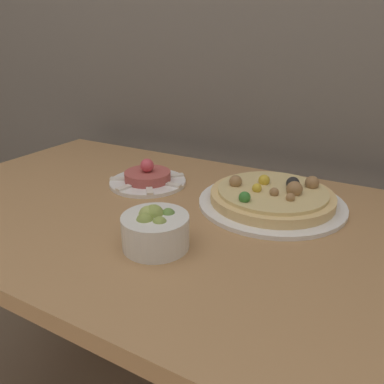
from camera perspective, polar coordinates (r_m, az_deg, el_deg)
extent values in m
cube|color=#AD7F51|center=(0.83, 0.98, -5.00)|extent=(1.44, 0.75, 0.03)
cylinder|color=#AD7F51|center=(1.58, -15.16, -6.79)|extent=(0.06, 0.06, 0.71)
cylinder|color=white|center=(0.89, 11.98, -1.65)|extent=(0.34, 0.34, 0.01)
cylinder|color=#E5C17F|center=(0.89, 12.07, -0.71)|extent=(0.29, 0.29, 0.02)
cylinder|color=#E0C684|center=(0.88, 12.14, 0.17)|extent=(0.25, 0.25, 0.01)
sphere|color=#997047|center=(0.85, 12.41, -0.03)|extent=(0.02, 0.02, 0.02)
sphere|color=#997047|center=(0.86, 15.34, 0.43)|extent=(0.04, 0.04, 0.04)
sphere|color=#997047|center=(0.92, 17.82, 1.34)|extent=(0.03, 0.03, 0.03)
sphere|color=gold|center=(0.91, 10.92, 1.78)|extent=(0.03, 0.03, 0.03)
sphere|color=#997047|center=(0.89, 6.66, 1.60)|extent=(0.03, 0.03, 0.03)
sphere|color=#387F33|center=(0.81, 8.03, -0.82)|extent=(0.03, 0.03, 0.03)
sphere|color=gold|center=(0.86, 9.85, 0.58)|extent=(0.02, 0.02, 0.02)
sphere|color=black|center=(0.90, 15.12, 1.27)|extent=(0.03, 0.03, 0.03)
sphere|color=#997047|center=(0.83, 14.76, -0.81)|extent=(0.02, 0.02, 0.02)
cylinder|color=white|center=(1.01, -6.74, 1.50)|extent=(0.20, 0.20, 0.01)
cylinder|color=#B2514C|center=(1.00, -6.78, 2.43)|extent=(0.12, 0.12, 0.02)
sphere|color=#DB4C5B|center=(0.99, -6.86, 4.06)|extent=(0.04, 0.04, 0.04)
cube|color=white|center=(0.96, -2.81, 1.11)|extent=(0.04, 0.02, 0.01)
cube|color=white|center=(1.03, -2.40, 2.55)|extent=(0.04, 0.04, 0.01)
cube|color=white|center=(1.07, -5.11, 3.41)|extent=(0.02, 0.04, 0.01)
cube|color=white|center=(1.07, -8.87, 3.18)|extent=(0.04, 0.03, 0.01)
cube|color=white|center=(1.02, -11.26, 2.00)|extent=(0.04, 0.03, 0.01)
cube|color=white|center=(0.96, -10.38, 0.63)|extent=(0.02, 0.04, 0.01)
cube|color=white|center=(0.93, -6.47, 0.18)|extent=(0.04, 0.04, 0.01)
cylinder|color=white|center=(0.70, -5.57, -6.01)|extent=(0.13, 0.13, 0.06)
sphere|color=#A3B25B|center=(0.70, -6.66, -3.58)|extent=(0.04, 0.04, 0.04)
sphere|color=#8EA34C|center=(0.68, -7.18, -4.48)|extent=(0.03, 0.03, 0.03)
sphere|color=#8EA34C|center=(0.70, -5.87, -3.51)|extent=(0.04, 0.04, 0.04)
sphere|color=#668E42|center=(0.70, -3.93, -3.48)|extent=(0.03, 0.03, 0.03)
sphere|color=#8EA34C|center=(0.67, -4.94, -4.85)|extent=(0.03, 0.03, 0.03)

